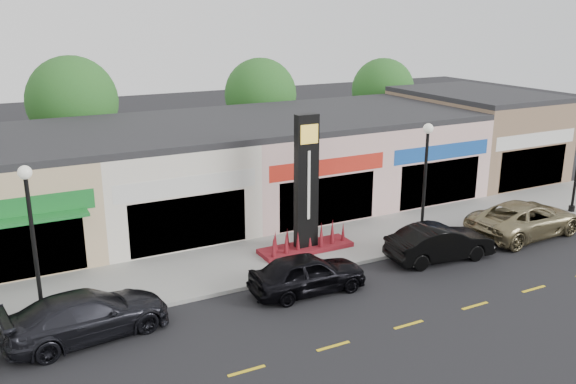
% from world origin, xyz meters
% --- Properties ---
extents(ground, '(120.00, 120.00, 0.00)m').
position_xyz_m(ground, '(0.00, 0.00, 0.00)').
color(ground, black).
rests_on(ground, ground).
extents(sidewalk, '(52.00, 4.30, 0.15)m').
position_xyz_m(sidewalk, '(0.00, 4.35, 0.07)').
color(sidewalk, gray).
rests_on(sidewalk, ground).
extents(curb, '(52.00, 0.20, 0.15)m').
position_xyz_m(curb, '(0.00, 2.10, 0.07)').
color(curb, gray).
rests_on(curb, ground).
extents(shop_beige, '(7.00, 10.85, 4.80)m').
position_xyz_m(shop_beige, '(-8.50, 11.46, 2.40)').
color(shop_beige, tan).
rests_on(shop_beige, ground).
extents(shop_cream, '(7.00, 10.01, 4.80)m').
position_xyz_m(shop_cream, '(-1.50, 11.47, 2.40)').
color(shop_cream, white).
rests_on(shop_cream, ground).
extents(shop_pink_w, '(7.00, 10.01, 4.80)m').
position_xyz_m(shop_pink_w, '(5.50, 11.47, 2.40)').
color(shop_pink_w, beige).
rests_on(shop_pink_w, ground).
extents(shop_pink_e, '(7.00, 10.01, 4.80)m').
position_xyz_m(shop_pink_e, '(12.50, 11.47, 2.40)').
color(shop_pink_e, beige).
rests_on(shop_pink_e, ground).
extents(shop_tan, '(7.00, 10.01, 5.30)m').
position_xyz_m(shop_tan, '(19.50, 11.48, 2.65)').
color(shop_tan, '#7F6149').
rests_on(shop_tan, ground).
extents(tree_rear_west, '(5.20, 5.20, 7.83)m').
position_xyz_m(tree_rear_west, '(-4.00, 19.50, 5.22)').
color(tree_rear_west, '#382619').
rests_on(tree_rear_west, ground).
extents(tree_rear_mid, '(4.80, 4.80, 7.29)m').
position_xyz_m(tree_rear_mid, '(8.00, 19.50, 4.88)').
color(tree_rear_mid, '#382619').
rests_on(tree_rear_mid, ground).
extents(tree_rear_east, '(4.60, 4.60, 6.94)m').
position_xyz_m(tree_rear_east, '(18.00, 19.50, 4.63)').
color(tree_rear_east, '#382619').
rests_on(tree_rear_east, ground).
extents(lamp_west_near, '(0.44, 0.44, 5.47)m').
position_xyz_m(lamp_west_near, '(-8.00, 2.50, 3.48)').
color(lamp_west_near, black).
rests_on(lamp_west_near, sidewalk).
extents(lamp_east_near, '(0.44, 0.44, 5.47)m').
position_xyz_m(lamp_east_near, '(8.00, 2.50, 3.48)').
color(lamp_east_near, black).
rests_on(lamp_east_near, sidewalk).
extents(pylon_sign, '(4.20, 1.30, 6.00)m').
position_xyz_m(pylon_sign, '(3.00, 4.20, 2.27)').
color(pylon_sign, maroon).
rests_on(pylon_sign, sidewalk).
extents(car_dark_sedan, '(2.81, 5.52, 1.53)m').
position_xyz_m(car_dark_sedan, '(-6.76, 1.22, 0.77)').
color(car_dark_sedan, black).
rests_on(car_dark_sedan, ground).
extents(car_black_sedan, '(1.98, 4.54, 1.52)m').
position_xyz_m(car_black_sedan, '(1.19, 0.81, 0.76)').
color(car_black_sedan, black).
rests_on(car_black_sedan, ground).
extents(car_black_conv, '(2.07, 4.81, 1.54)m').
position_xyz_m(car_black_conv, '(7.71, 0.94, 0.77)').
color(car_black_conv, black).
rests_on(car_black_conv, ground).
extents(car_gold_suv, '(3.06, 6.04, 1.64)m').
position_xyz_m(car_gold_suv, '(13.30, 1.40, 0.82)').
color(car_gold_suv, '#877A56').
rests_on(car_gold_suv, ground).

